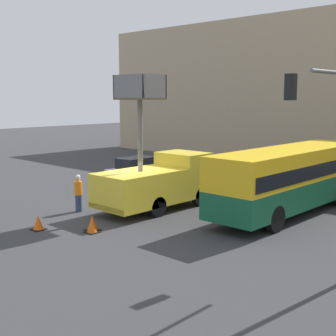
# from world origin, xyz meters

# --- Properties ---
(ground_plane) EXTENTS (120.00, 120.00, 0.00)m
(ground_plane) POSITION_xyz_m (0.00, 0.00, 0.00)
(ground_plane) COLOR #38383A
(building_backdrop_far) EXTENTS (44.00, 10.00, 12.21)m
(building_backdrop_far) POSITION_xyz_m (0.00, 23.47, 6.10)
(building_backdrop_far) COLOR tan
(building_backdrop_far) RESTS_ON ground_plane
(utility_truck) EXTENTS (2.55, 6.24, 6.59)m
(utility_truck) POSITION_xyz_m (1.00, 0.98, 1.48)
(utility_truck) COLOR yellow
(utility_truck) RESTS_ON ground_plane
(city_bus) EXTENTS (2.60, 10.60, 3.16)m
(city_bus) POSITION_xyz_m (6.34, 4.68, 1.88)
(city_bus) COLOR #145638
(city_bus) RESTS_ON ground_plane
(road_worker_near_truck) EXTENTS (0.38, 0.38, 1.84)m
(road_worker_near_truck) POSITION_xyz_m (-1.39, -2.08, 0.92)
(road_worker_near_truck) COLOR navy
(road_worker_near_truck) RESTS_ON ground_plane
(road_worker_directing) EXTENTS (0.38, 0.38, 1.92)m
(road_worker_directing) POSITION_xyz_m (5.51, 2.63, 0.97)
(road_worker_directing) COLOR navy
(road_worker_directing) RESTS_ON ground_plane
(traffic_cone_near_truck) EXTENTS (0.56, 0.56, 0.64)m
(traffic_cone_near_truck) POSITION_xyz_m (-0.03, -5.16, 0.30)
(traffic_cone_near_truck) COLOR black
(traffic_cone_near_truck) RESTS_ON ground_plane
(traffic_cone_mid_road) EXTENTS (0.56, 0.56, 0.64)m
(traffic_cone_mid_road) POSITION_xyz_m (1.73, -3.66, 0.30)
(traffic_cone_mid_road) COLOR black
(traffic_cone_mid_road) RESTS_ON ground_plane
(traffic_cone_far_side) EXTENTS (0.56, 0.56, 0.65)m
(traffic_cone_far_side) POSITION_xyz_m (1.96, -3.85, 0.30)
(traffic_cone_far_side) COLOR black
(traffic_cone_far_side) RESTS_ON ground_plane
(parked_car_curbside) EXTENTS (1.74, 4.66, 1.54)m
(parked_car_curbside) POSITION_xyz_m (-5.84, 6.08, 0.77)
(parked_car_curbside) COLOR #A8A8B2
(parked_car_curbside) RESTS_ON ground_plane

